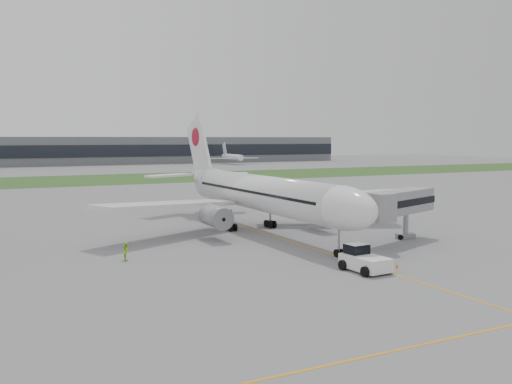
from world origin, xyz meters
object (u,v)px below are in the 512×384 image
airliner (258,192)px  ground_crew_near (342,260)px  pushback_tug (363,259)px  jet_bridge (396,204)px

airliner → ground_crew_near: bearing=-97.0°
airliner → pushback_tug: airliner is taller
pushback_tug → airliner: bearing=82.6°
jet_bridge → airliner: bearing=104.9°
airliner → ground_crew_near: 25.39m
airliner → pushback_tug: 26.92m
jet_bridge → ground_crew_near: jet_bridge is taller
pushback_tug → ground_crew_near: bearing=122.6°
pushback_tug → jet_bridge: size_ratio=0.37×
airliner → jet_bridge: airliner is taller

